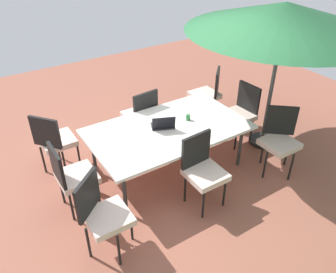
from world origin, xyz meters
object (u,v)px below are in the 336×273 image
at_px(chair_southeast, 55,139).
at_px(chair_northeast, 102,212).
at_px(dining_table, 168,130).
at_px(chair_west, 241,111).
at_px(chair_north, 203,168).
at_px(cup, 188,118).
at_px(chair_east, 72,175).
at_px(chair_southwest, 208,92).
at_px(patio_umbrella, 284,17).
at_px(chair_northwest, 280,138).
at_px(laptop, 163,125).
at_px(chair_south, 141,114).

relative_size(chair_southeast, chair_northeast, 1.00).
bearing_deg(dining_table, chair_west, -178.80).
relative_size(chair_north, chair_northeast, 1.00).
distance_m(dining_table, cup, 0.37).
bearing_deg(chair_northeast, chair_east, 53.96).
relative_size(chair_northeast, chair_southwest, 1.00).
relative_size(chair_north, chair_west, 1.00).
xyz_separation_m(chair_southeast, chair_north, (-1.37, 1.66, 0.00)).
height_order(dining_table, patio_umbrella, patio_umbrella).
height_order(chair_north, chair_southwest, same).
height_order(chair_north, chair_northwest, same).
height_order(patio_umbrella, chair_southwest, patio_umbrella).
bearing_deg(chair_southwest, patio_umbrella, 60.01).
bearing_deg(chair_northwest, laptop, -172.40).
height_order(patio_umbrella, laptop, patio_umbrella).
distance_m(dining_table, chair_northeast, 1.60).
relative_size(patio_umbrella, chair_north, 2.79).
bearing_deg(laptop, dining_table, 168.38).
xyz_separation_m(dining_table, chair_north, (0.00, 0.81, -0.13)).
relative_size(dining_table, chair_north, 2.25).
height_order(chair_southeast, cup, chair_southeast).
relative_size(patio_umbrella, chair_northeast, 2.79).
xyz_separation_m(chair_southeast, cup, (-1.73, 0.82, 0.21)).
bearing_deg(chair_north, dining_table, 86.44).
relative_size(chair_northwest, chair_southwest, 1.00).
relative_size(dining_table, chair_southeast, 2.25).
xyz_separation_m(patio_umbrella, chair_southeast, (3.09, -1.10, -1.50)).
bearing_deg(patio_umbrella, chair_west, -44.01).
distance_m(patio_umbrella, chair_north, 2.35).
xyz_separation_m(dining_table, chair_northwest, (-1.35, 0.85, -0.13)).
bearing_deg(laptop, cup, -159.07).
distance_m(chair_southeast, chair_south, 1.39).
bearing_deg(cup, chair_east, 2.00).
relative_size(chair_south, chair_west, 1.00).
height_order(chair_southeast, chair_east, same).
bearing_deg(patio_umbrella, cup, -11.67).
xyz_separation_m(chair_south, chair_west, (-1.40, 0.79, 0.00)).
bearing_deg(chair_northwest, chair_southwest, 127.99).
relative_size(chair_southeast, laptop, 2.51).
height_order(dining_table, chair_north, chair_north).
height_order(chair_north, cup, chair_north).
relative_size(chair_north, laptop, 2.51).
xyz_separation_m(chair_west, laptop, (1.48, -0.01, 0.22)).
height_order(dining_table, chair_west, chair_west).
relative_size(chair_south, chair_north, 1.00).
xyz_separation_m(patio_umbrella, chair_east, (3.15, -0.22, -1.50)).
distance_m(chair_northwest, cup, 1.34).
xyz_separation_m(chair_northeast, cup, (-1.73, -0.85, 0.21)).
xyz_separation_m(chair_northwest, laptop, (1.40, -0.89, 0.22)).
xyz_separation_m(patio_umbrella, chair_southwest, (0.31, -1.12, -1.50)).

